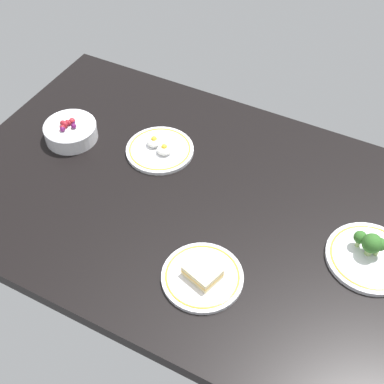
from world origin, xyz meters
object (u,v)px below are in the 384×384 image
at_px(plate_broccoli, 370,254).
at_px(plate_sandwich, 202,276).
at_px(plate_eggs, 160,149).
at_px(bowl_berries, 71,131).

height_order(plate_broccoli, plate_sandwich, plate_broccoli).
distance_m(plate_eggs, plate_sandwich, 0.48).
distance_m(bowl_berries, plate_eggs, 0.29).
xyz_separation_m(plate_broccoli, plate_eggs, (0.67, -0.10, -0.01)).
height_order(bowl_berries, plate_eggs, bowl_berries).
relative_size(plate_broccoli, plate_eggs, 1.07).
xyz_separation_m(plate_eggs, plate_sandwich, (-0.32, 0.35, 0.00)).
bearing_deg(bowl_berries, plate_broccoli, 178.43).
bearing_deg(bowl_berries, plate_sandwich, 155.27).
relative_size(bowl_berries, plate_sandwich, 0.80).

